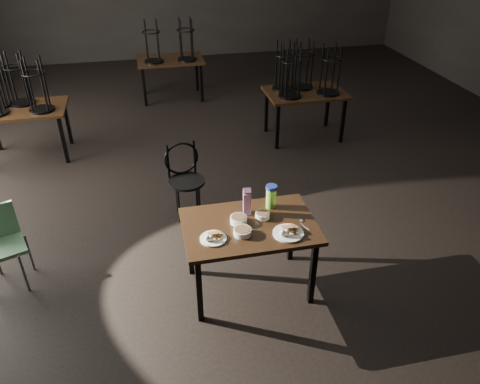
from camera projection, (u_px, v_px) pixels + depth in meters
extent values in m
plane|color=black|center=(253.00, 176.00, 6.43)|extent=(12.00, 12.00, 0.00)
cube|color=black|center=(249.00, 226.00, 4.21)|extent=(1.20, 0.80, 0.04)
cube|color=black|center=(199.00, 290.00, 4.05)|extent=(0.05, 0.05, 0.71)
cube|color=black|center=(313.00, 273.00, 4.24)|extent=(0.05, 0.05, 0.71)
cube|color=black|center=(190.00, 245.00, 4.58)|extent=(0.05, 0.05, 0.71)
cube|color=black|center=(291.00, 231.00, 4.77)|extent=(0.05, 0.05, 0.71)
cylinder|color=white|center=(213.00, 238.00, 4.02)|extent=(0.23, 0.23, 0.01)
cube|color=#A66D3A|center=(213.00, 231.00, 4.02)|extent=(0.08, 0.08, 0.04)
cube|color=#A66D3A|center=(216.00, 231.00, 4.03)|extent=(0.10, 0.10, 0.03)
ellipsoid|color=white|center=(207.00, 238.00, 3.96)|extent=(0.04, 0.04, 0.06)
ellipsoid|color=white|center=(211.00, 238.00, 3.97)|extent=(0.04, 0.04, 0.06)
cylinder|color=white|center=(288.00, 233.00, 4.08)|extent=(0.27, 0.27, 0.02)
cube|color=#A66D3A|center=(288.00, 225.00, 4.09)|extent=(0.10, 0.10, 0.05)
cube|color=#A66D3A|center=(291.00, 224.00, 4.09)|extent=(0.11, 0.11, 0.03)
ellipsoid|color=white|center=(283.00, 233.00, 4.01)|extent=(0.05, 0.05, 0.07)
ellipsoid|color=white|center=(287.00, 232.00, 4.02)|extent=(0.05, 0.05, 0.07)
cylinder|color=white|center=(239.00, 220.00, 4.21)|extent=(0.15, 0.15, 0.06)
cylinder|color=brown|center=(239.00, 218.00, 4.20)|extent=(0.13, 0.13, 0.01)
cylinder|color=white|center=(262.00, 215.00, 4.28)|extent=(0.13, 0.13, 0.05)
cylinder|color=brown|center=(262.00, 214.00, 4.27)|extent=(0.11, 0.11, 0.01)
cylinder|color=white|center=(242.00, 232.00, 4.06)|extent=(0.16, 0.16, 0.05)
cylinder|color=brown|center=(242.00, 230.00, 4.05)|extent=(0.14, 0.14, 0.01)
cube|color=#8C1971|center=(247.00, 203.00, 4.30)|extent=(0.08, 0.08, 0.22)
cube|color=#8C1971|center=(247.00, 191.00, 4.23)|extent=(0.08, 0.08, 0.07)
cylinder|color=#95F147|center=(271.00, 198.00, 4.39)|extent=(0.13, 0.13, 0.20)
cylinder|color=navy|center=(271.00, 187.00, 4.33)|extent=(0.14, 0.14, 0.03)
ellipsoid|color=silver|center=(302.00, 220.00, 4.25)|extent=(0.05, 0.06, 0.01)
cube|color=silver|center=(305.00, 226.00, 4.17)|extent=(0.05, 0.12, 0.00)
cylinder|color=black|center=(187.00, 181.00, 5.38)|extent=(0.42, 0.42, 0.03)
torus|color=black|center=(181.00, 158.00, 5.41)|extent=(0.41, 0.09, 0.41)
cylinder|color=black|center=(197.00, 192.00, 5.63)|extent=(0.03, 0.03, 0.48)
cylinder|color=black|center=(177.00, 195.00, 5.59)|extent=(0.03, 0.03, 0.48)
cylinder|color=black|center=(179.00, 205.00, 5.39)|extent=(0.03, 0.03, 0.48)
cylinder|color=black|center=(199.00, 203.00, 5.43)|extent=(0.03, 0.03, 0.48)
cube|color=#6CA978|center=(4.00, 248.00, 4.42)|extent=(0.48, 0.48, 0.04)
cylinder|color=slate|center=(24.00, 274.00, 4.43)|extent=(0.02, 0.02, 0.44)
cylinder|color=slate|center=(30.00, 253.00, 4.70)|extent=(0.02, 0.02, 0.44)
cube|color=black|center=(22.00, 110.00, 6.56)|extent=(1.20, 0.80, 0.04)
cube|color=black|center=(63.00, 140.00, 6.58)|extent=(0.05, 0.05, 0.71)
cube|color=black|center=(68.00, 122.00, 7.11)|extent=(0.05, 0.05, 0.71)
cylinder|color=black|center=(42.00, 109.00, 6.47)|extent=(0.34, 0.34, 0.03)
torus|color=black|center=(34.00, 74.00, 6.20)|extent=(0.32, 0.32, 0.02)
cylinder|color=black|center=(45.00, 81.00, 6.37)|extent=(0.03, 0.03, 0.70)
cylinder|color=black|center=(29.00, 82.00, 6.34)|extent=(0.03, 0.03, 0.70)
cylinder|color=black|center=(27.00, 87.00, 6.17)|extent=(0.03, 0.03, 0.70)
cylinder|color=black|center=(43.00, 86.00, 6.21)|extent=(0.03, 0.03, 0.70)
cylinder|color=black|center=(23.00, 103.00, 6.69)|extent=(0.34, 0.34, 0.03)
torus|color=black|center=(14.00, 68.00, 6.42)|extent=(0.32, 0.32, 0.02)
cylinder|color=black|center=(25.00, 75.00, 6.59)|extent=(0.03, 0.03, 0.70)
cylinder|color=black|center=(11.00, 76.00, 6.56)|extent=(0.03, 0.03, 0.70)
cylinder|color=black|center=(8.00, 80.00, 6.39)|extent=(0.03, 0.03, 0.70)
cylinder|color=black|center=(23.00, 79.00, 6.43)|extent=(0.03, 0.03, 0.70)
cylinder|color=black|center=(1.00, 104.00, 6.63)|extent=(0.34, 0.34, 0.03)
cylinder|color=black|center=(3.00, 76.00, 6.54)|extent=(0.03, 0.03, 0.70)
cylinder|color=black|center=(0.00, 81.00, 6.37)|extent=(0.03, 0.03, 0.70)
cube|color=black|center=(305.00, 93.00, 7.12)|extent=(1.20, 0.80, 0.04)
cube|color=black|center=(278.00, 127.00, 6.96)|extent=(0.05, 0.05, 0.71)
cube|color=black|center=(343.00, 121.00, 7.15)|extent=(0.05, 0.05, 0.71)
cube|color=black|center=(266.00, 111.00, 7.49)|extent=(0.05, 0.05, 0.71)
cube|color=black|center=(327.00, 106.00, 7.68)|extent=(0.05, 0.05, 0.71)
cylinder|color=black|center=(290.00, 96.00, 6.93)|extent=(0.34, 0.34, 0.03)
torus|color=black|center=(292.00, 62.00, 6.66)|extent=(0.32, 0.32, 0.02)
cylinder|color=black|center=(296.00, 69.00, 6.83)|extent=(0.03, 0.03, 0.70)
cylinder|color=black|center=(283.00, 70.00, 6.80)|extent=(0.03, 0.03, 0.70)
cylinder|color=black|center=(287.00, 74.00, 6.63)|extent=(0.03, 0.03, 0.70)
cylinder|color=black|center=(300.00, 73.00, 6.67)|extent=(0.03, 0.03, 0.70)
cylinder|color=black|center=(328.00, 93.00, 7.04)|extent=(0.34, 0.34, 0.03)
torus|color=black|center=(331.00, 59.00, 6.77)|extent=(0.32, 0.32, 0.02)
cylinder|color=black|center=(334.00, 66.00, 6.94)|extent=(0.03, 0.03, 0.70)
cylinder|color=black|center=(322.00, 67.00, 6.91)|extent=(0.03, 0.03, 0.70)
cylinder|color=black|center=(326.00, 71.00, 6.74)|extent=(0.03, 0.03, 0.70)
cylinder|color=black|center=(339.00, 70.00, 6.78)|extent=(0.03, 0.03, 0.70)
cylinder|color=black|center=(302.00, 87.00, 7.26)|extent=(0.34, 0.34, 0.03)
torus|color=black|center=(304.00, 54.00, 6.99)|extent=(0.32, 0.32, 0.02)
cylinder|color=black|center=(308.00, 61.00, 7.16)|extent=(0.03, 0.03, 0.70)
cylinder|color=black|center=(295.00, 62.00, 7.13)|extent=(0.03, 0.03, 0.70)
cylinder|color=black|center=(299.00, 66.00, 6.96)|extent=(0.03, 0.03, 0.70)
cylinder|color=black|center=(312.00, 65.00, 7.00)|extent=(0.03, 0.03, 0.70)
cylinder|color=black|center=(283.00, 88.00, 7.20)|extent=(0.34, 0.34, 0.03)
torus|color=black|center=(285.00, 56.00, 6.94)|extent=(0.32, 0.32, 0.02)
cylinder|color=black|center=(289.00, 62.00, 7.11)|extent=(0.03, 0.03, 0.70)
cylinder|color=black|center=(276.00, 63.00, 7.07)|extent=(0.03, 0.03, 0.70)
cylinder|color=black|center=(280.00, 67.00, 6.91)|extent=(0.03, 0.03, 0.70)
cylinder|color=black|center=(293.00, 66.00, 6.94)|extent=(0.03, 0.03, 0.70)
cube|color=black|center=(170.00, 60.00, 8.59)|extent=(1.20, 0.80, 0.04)
cube|color=black|center=(145.00, 87.00, 8.43)|extent=(0.05, 0.05, 0.71)
cube|color=black|center=(202.00, 83.00, 8.62)|extent=(0.05, 0.05, 0.71)
cube|color=black|center=(143.00, 76.00, 8.96)|extent=(0.05, 0.05, 0.71)
cube|color=black|center=(197.00, 73.00, 9.15)|extent=(0.05, 0.05, 0.71)
cylinder|color=black|center=(154.00, 61.00, 8.40)|extent=(0.34, 0.34, 0.03)
torus|color=black|center=(151.00, 33.00, 8.13)|extent=(0.32, 0.32, 0.02)
cylinder|color=black|center=(157.00, 39.00, 8.30)|extent=(0.03, 0.03, 0.70)
cylinder|color=black|center=(146.00, 40.00, 8.27)|extent=(0.03, 0.03, 0.70)
cylinder|color=black|center=(147.00, 42.00, 8.10)|extent=(0.03, 0.03, 0.70)
cylinder|color=black|center=(158.00, 42.00, 8.14)|extent=(0.03, 0.03, 0.70)
cylinder|color=black|center=(187.00, 59.00, 8.51)|extent=(0.34, 0.34, 0.03)
torus|color=black|center=(186.00, 31.00, 8.24)|extent=(0.32, 0.32, 0.02)
cylinder|color=black|center=(191.00, 37.00, 8.41)|extent=(0.03, 0.03, 0.70)
cylinder|color=black|center=(180.00, 38.00, 8.38)|extent=(0.03, 0.03, 0.70)
cylinder|color=black|center=(181.00, 40.00, 8.21)|extent=(0.03, 0.03, 0.70)
cylinder|color=black|center=(192.00, 40.00, 8.25)|extent=(0.03, 0.03, 0.70)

